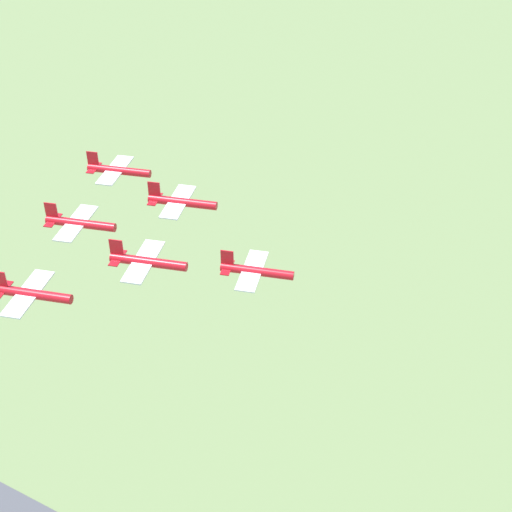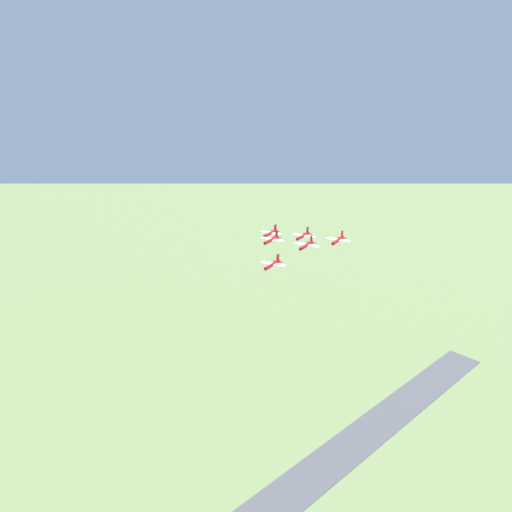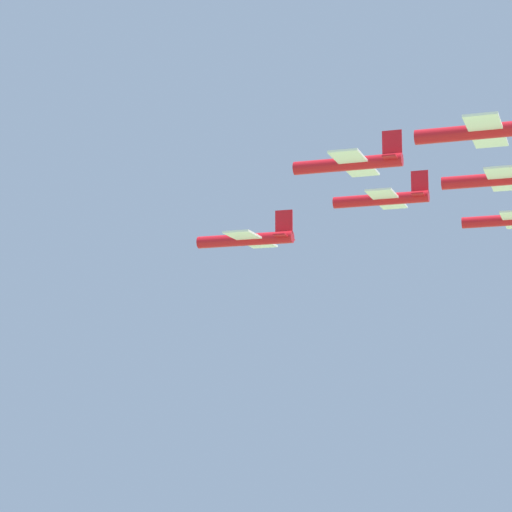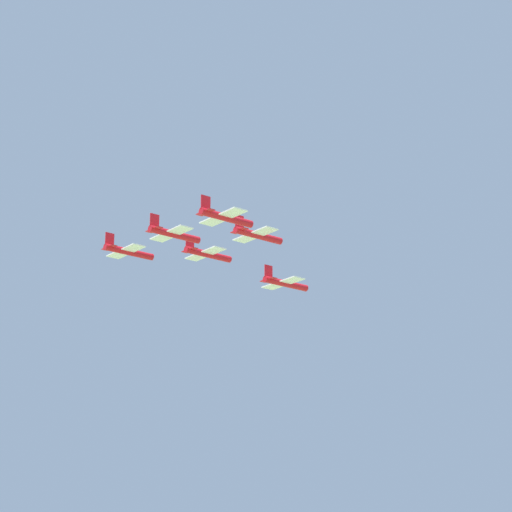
{
  "view_description": "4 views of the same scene",
  "coord_description": "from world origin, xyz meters",
  "px_view_note": "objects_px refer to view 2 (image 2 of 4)",
  "views": [
    {
      "loc": [
        66.87,
        -29.15,
        183.17
      ],
      "look_at": [
        -16.46,
        -53.38,
        121.77
      ],
      "focal_mm": 50.0,
      "sensor_mm": 36.0,
      "label": 1
    },
    {
      "loc": [
        -110.76,
        99.56,
        186.54
      ],
      "look_at": [
        -9.76,
        -46.85,
        125.59
      ],
      "focal_mm": 35.0,
      "sensor_mm": 36.0,
      "label": 2
    },
    {
      "loc": [
        -111.53,
        -94.8,
        101.83
      ],
      "look_at": [
        -10.22,
        -52.3,
        119.92
      ],
      "focal_mm": 70.0,
      "sensor_mm": 36.0,
      "label": 3
    },
    {
      "loc": [
        139.54,
        -166.43,
        66.68
      ],
      "look_at": [
        -15.79,
        -58.06,
        126.54
      ],
      "focal_mm": 70.0,
      "sensor_mm": 36.0,
      "label": 4
    }
  ],
  "objects_px": {
    "jet_2": "(272,240)",
    "jet_5": "(271,233)",
    "jet_3": "(338,240)",
    "jet_4": "(303,236)",
    "jet_1": "(307,245)",
    "jet_0": "(273,264)"
  },
  "relations": [
    {
      "from": "jet_4",
      "to": "jet_5",
      "type": "height_order",
      "value": "jet_4"
    },
    {
      "from": "jet_2",
      "to": "jet_3",
      "type": "distance_m",
      "value": 27.29
    },
    {
      "from": "jet_5",
      "to": "jet_2",
      "type": "bearing_deg",
      "value": 120.47
    },
    {
      "from": "jet_1",
      "to": "jet_5",
      "type": "distance_m",
      "value": 27.36
    },
    {
      "from": "jet_2",
      "to": "jet_3",
      "type": "bearing_deg",
      "value": -150.46
    },
    {
      "from": "jet_2",
      "to": "jet_5",
      "type": "bearing_deg",
      "value": -59.53
    },
    {
      "from": "jet_1",
      "to": "jet_5",
      "type": "bearing_deg",
      "value": -29.54
    },
    {
      "from": "jet_2",
      "to": "jet_5",
      "type": "distance_m",
      "value": 15.71
    },
    {
      "from": "jet_2",
      "to": "jet_5",
      "type": "xyz_separation_m",
      "value": [
        8.82,
        -12.88,
        -1.72
      ]
    },
    {
      "from": "jet_0",
      "to": "jet_2",
      "type": "height_order",
      "value": "jet_2"
    },
    {
      "from": "jet_3",
      "to": "jet_4",
      "type": "relative_size",
      "value": 1.0
    },
    {
      "from": "jet_5",
      "to": "jet_3",
      "type": "bearing_deg",
      "value": 180.0
    },
    {
      "from": "jet_4",
      "to": "jet_2",
      "type": "bearing_deg",
      "value": 59.53
    },
    {
      "from": "jet_2",
      "to": "jet_1",
      "type": "bearing_deg",
      "value": 180.0
    },
    {
      "from": "jet_3",
      "to": "jet_4",
      "type": "height_order",
      "value": "jet_3"
    },
    {
      "from": "jet_0",
      "to": "jet_2",
      "type": "xyz_separation_m",
      "value": [
        8.82,
        -12.88,
        5.19
      ]
    },
    {
      "from": "jet_3",
      "to": "jet_5",
      "type": "bearing_deg",
      "value": -0.0
    },
    {
      "from": "jet_1",
      "to": "jet_5",
      "type": "height_order",
      "value": "jet_1"
    },
    {
      "from": "jet_2",
      "to": "jet_5",
      "type": "height_order",
      "value": "jet_2"
    },
    {
      "from": "jet_2",
      "to": "jet_3",
      "type": "xyz_separation_m",
      "value": [
        -22.76,
        -15.06,
        -0.01
      ]
    },
    {
      "from": "jet_1",
      "to": "jet_2",
      "type": "relative_size",
      "value": 1.0
    },
    {
      "from": "jet_1",
      "to": "jet_5",
      "type": "xyz_separation_m",
      "value": [
        24.62,
        -11.79,
        -1.94
      ]
    }
  ]
}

